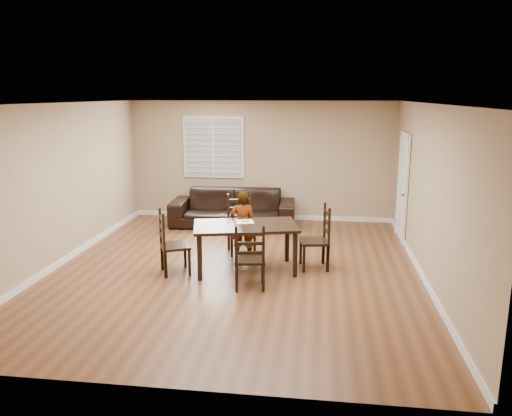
# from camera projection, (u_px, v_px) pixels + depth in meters

# --- Properties ---
(ground) EXTENTS (7.00, 7.00, 0.00)m
(ground) POSITION_uv_depth(u_px,v_px,m) (236.00, 269.00, 8.30)
(ground) COLOR brown
(ground) RESTS_ON ground
(room) EXTENTS (6.04, 7.04, 2.72)m
(room) POSITION_uv_depth(u_px,v_px,m) (239.00, 159.00, 8.06)
(room) COLOR tan
(room) RESTS_ON ground
(dining_table) EXTENTS (1.83, 1.29, 0.78)m
(dining_table) POSITION_uv_depth(u_px,v_px,m) (246.00, 230.00, 8.09)
(dining_table) COLOR black
(dining_table) RESTS_ON ground
(chair_near) EXTENTS (0.60, 0.58, 1.06)m
(chair_near) POSITION_uv_depth(u_px,v_px,m) (240.00, 225.00, 9.16)
(chair_near) COLOR black
(chair_near) RESTS_ON ground
(chair_far) EXTENTS (0.51, 0.49, 1.00)m
(chair_far) POSITION_uv_depth(u_px,v_px,m) (250.00, 261.00, 7.29)
(chair_far) COLOR black
(chair_far) RESTS_ON ground
(chair_left) EXTENTS (0.60, 0.61, 1.05)m
(chair_left) POSITION_uv_depth(u_px,v_px,m) (167.00, 245.00, 7.99)
(chair_left) COLOR black
(chair_left) RESTS_ON ground
(chair_right) EXTENTS (0.52, 0.55, 1.07)m
(chair_right) POSITION_uv_depth(u_px,v_px,m) (322.00, 240.00, 8.25)
(chair_right) COLOR black
(chair_right) RESTS_ON ground
(child) EXTENTS (0.48, 0.35, 1.21)m
(child) POSITION_uv_depth(u_px,v_px,m) (243.00, 225.00, 8.69)
(child) COLOR gray
(child) RESTS_ON ground
(napkin) EXTENTS (0.36, 0.36, 0.00)m
(napkin) POSITION_uv_depth(u_px,v_px,m) (245.00, 222.00, 8.25)
(napkin) COLOR beige
(napkin) RESTS_ON dining_table
(donut) EXTENTS (0.11, 0.11, 0.04)m
(donut) POSITION_uv_depth(u_px,v_px,m) (246.00, 220.00, 8.25)
(donut) COLOR gold
(donut) RESTS_ON napkin
(sofa) EXTENTS (2.74, 1.17, 0.79)m
(sofa) POSITION_uv_depth(u_px,v_px,m) (233.00, 208.00, 10.97)
(sofa) COLOR black
(sofa) RESTS_ON ground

